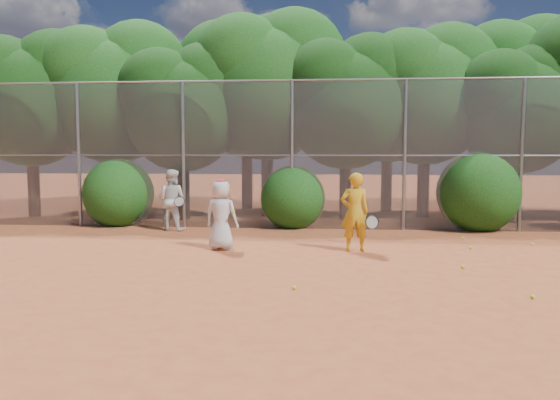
# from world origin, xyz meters

# --- Properties ---
(ground) EXTENTS (80.00, 80.00, 0.00)m
(ground) POSITION_xyz_m (0.00, 0.00, 0.00)
(ground) COLOR #A74A25
(ground) RESTS_ON ground
(fence_back) EXTENTS (20.05, 0.09, 4.03)m
(fence_back) POSITION_xyz_m (-0.12, 6.00, 2.05)
(fence_back) COLOR gray
(fence_back) RESTS_ON ground
(tree_0) EXTENTS (4.38, 3.81, 6.00)m
(tree_0) POSITION_xyz_m (-9.44, 8.04, 3.93)
(tree_0) COLOR black
(tree_0) RESTS_ON ground
(tree_1) EXTENTS (4.64, 4.03, 6.35)m
(tree_1) POSITION_xyz_m (-6.94, 8.54, 4.16)
(tree_1) COLOR black
(tree_1) RESTS_ON ground
(tree_2) EXTENTS (3.99, 3.47, 5.47)m
(tree_2) POSITION_xyz_m (-4.45, 7.83, 3.58)
(tree_2) COLOR black
(tree_2) RESTS_ON ground
(tree_3) EXTENTS (4.89, 4.26, 6.70)m
(tree_3) POSITION_xyz_m (-1.94, 8.84, 4.40)
(tree_3) COLOR black
(tree_3) RESTS_ON ground
(tree_4) EXTENTS (4.19, 3.64, 5.73)m
(tree_4) POSITION_xyz_m (0.55, 8.24, 3.76)
(tree_4) COLOR black
(tree_4) RESTS_ON ground
(tree_5) EXTENTS (4.51, 3.92, 6.17)m
(tree_5) POSITION_xyz_m (3.06, 9.04, 4.05)
(tree_5) COLOR black
(tree_5) RESTS_ON ground
(tree_6) EXTENTS (3.86, 3.36, 5.29)m
(tree_6) POSITION_xyz_m (5.55, 8.03, 3.47)
(tree_6) COLOR black
(tree_6) RESTS_ON ground
(tree_9) EXTENTS (4.83, 4.20, 6.62)m
(tree_9) POSITION_xyz_m (-7.94, 10.84, 4.34)
(tree_9) COLOR black
(tree_9) RESTS_ON ground
(tree_10) EXTENTS (5.15, 4.48, 7.06)m
(tree_10) POSITION_xyz_m (-2.93, 11.05, 4.63)
(tree_10) COLOR black
(tree_10) RESTS_ON ground
(tree_11) EXTENTS (4.64, 4.03, 6.35)m
(tree_11) POSITION_xyz_m (2.06, 10.64, 4.16)
(tree_11) COLOR black
(tree_11) RESTS_ON ground
(tree_12) EXTENTS (5.02, 4.37, 6.88)m
(tree_12) POSITION_xyz_m (6.56, 11.24, 4.51)
(tree_12) COLOR black
(tree_12) RESTS_ON ground
(bush_0) EXTENTS (2.00, 2.00, 2.00)m
(bush_0) POSITION_xyz_m (-6.00, 6.30, 1.00)
(bush_0) COLOR #134411
(bush_0) RESTS_ON ground
(bush_1) EXTENTS (1.80, 1.80, 1.80)m
(bush_1) POSITION_xyz_m (-1.00, 6.30, 0.90)
(bush_1) COLOR #134411
(bush_1) RESTS_ON ground
(bush_2) EXTENTS (2.20, 2.20, 2.20)m
(bush_2) POSITION_xyz_m (4.00, 6.30, 1.10)
(bush_2) COLOR #134411
(bush_2) RESTS_ON ground
(player_yellow) EXTENTS (0.83, 0.52, 1.67)m
(player_yellow) POSITION_xyz_m (0.56, 2.75, 0.83)
(player_yellow) COLOR gold
(player_yellow) RESTS_ON ground
(player_teen) EXTENTS (0.82, 0.63, 1.52)m
(player_teen) POSITION_xyz_m (-2.28, 2.69, 0.76)
(player_teen) COLOR silver
(player_teen) RESTS_ON ground
(player_white) EXTENTS (0.90, 0.76, 1.63)m
(player_white) POSITION_xyz_m (-4.18, 5.40, 0.82)
(player_white) COLOR white
(player_white) RESTS_ON ground
(ball_0) EXTENTS (0.07, 0.07, 0.07)m
(ball_0) POSITION_xyz_m (2.44, 1.21, 0.03)
(ball_0) COLOR #B1D627
(ball_0) RESTS_ON ground
(ball_1) EXTENTS (0.07, 0.07, 0.07)m
(ball_1) POSITION_xyz_m (3.07, 3.21, 0.03)
(ball_1) COLOR #B1D627
(ball_1) RESTS_ON ground
(ball_2) EXTENTS (0.07, 0.07, 0.07)m
(ball_2) POSITION_xyz_m (2.95, -0.78, 0.03)
(ball_2) COLOR #B1D627
(ball_2) RESTS_ON ground
(ball_4) EXTENTS (0.07, 0.07, 0.07)m
(ball_4) POSITION_xyz_m (-0.50, -0.58, 0.03)
(ball_4) COLOR #B1D627
(ball_4) RESTS_ON ground
(ball_5) EXTENTS (0.07, 0.07, 0.07)m
(ball_5) POSITION_xyz_m (3.23, 4.55, 0.03)
(ball_5) COLOR #B1D627
(ball_5) RESTS_ON ground
(ball_6) EXTENTS (0.07, 0.07, 0.07)m
(ball_6) POSITION_xyz_m (4.57, 3.81, 0.03)
(ball_6) COLOR #B1D627
(ball_6) RESTS_ON ground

